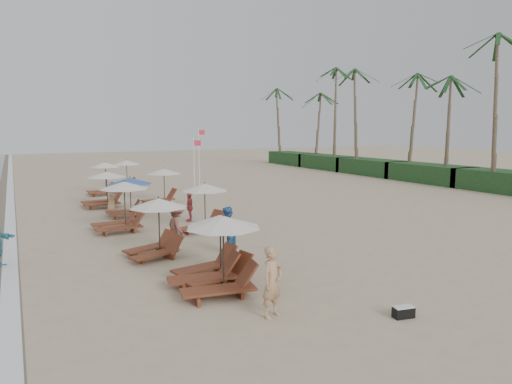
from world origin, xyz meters
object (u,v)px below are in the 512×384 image
beachgoer_near (272,282)px  beachgoer_mid_a (227,231)px  lounger_station_4 (127,195)px  beachgoer_far_b (111,198)px  lounger_station_2 (154,227)px  lounger_station_5 (103,190)px  flag_pole_near (194,163)px  lounger_station_6 (103,179)px  lounger_station_1 (213,251)px  beachgoer_far_a (190,207)px  inland_station_0 (201,204)px  inland_station_1 (161,183)px  lounger_station_3 (119,208)px  beachgoer_mid_b (177,227)px  duffel_bag (403,312)px  inland_station_2 (125,170)px  lounger_station_0 (215,258)px

beachgoer_near → beachgoer_mid_a: bearing=53.5°
lounger_station_4 → beachgoer_far_b: size_ratio=1.71×
lounger_station_2 → lounger_station_4: 8.57m
lounger_station_5 → flag_pole_near: size_ratio=0.67×
lounger_station_6 → lounger_station_1: bearing=-90.6°
beachgoer_far_a → inland_station_0: bearing=2.2°
inland_station_1 → beachgoer_mid_a: 13.07m
lounger_station_3 → beachgoer_mid_a: 6.71m
lounger_station_5 → beachgoer_mid_b: (0.84, -11.84, -0.17)m
lounger_station_6 → beachgoer_mid_b: size_ratio=1.34×
lounger_station_5 → beachgoer_mid_b: bearing=-85.9°
lounger_station_1 → lounger_station_6: size_ratio=1.07×
lounger_station_6 → lounger_station_2: bearing=-93.7°
lounger_station_6 → beachgoer_far_b: size_ratio=1.63×
beachgoer_far_a → duffel_bag: size_ratio=2.62×
lounger_station_2 → beachgoer_mid_a: (2.59, -0.95, -0.21)m
lounger_station_4 → beachgoer_far_a: (2.58, -2.80, -0.44)m
inland_station_1 → beachgoer_mid_b: size_ratio=1.54×
inland_station_2 → beachgoer_mid_b: size_ratio=1.43×
lounger_station_3 → beachgoer_mid_b: (1.33, -4.51, -0.20)m
beachgoer_near → beachgoer_mid_b: (-0.08, 7.56, -0.03)m
lounger_station_1 → beachgoer_far_b: bearing=92.0°
beachgoer_mid_b → beachgoer_far_b: beachgoer_mid_b is taller
inland_station_0 → inland_station_1: bearing=85.8°
duffel_bag → lounger_station_6: bearing=96.5°
lounger_station_0 → inland_station_1: size_ratio=0.99×
lounger_station_2 → lounger_station_6: lounger_station_6 is taller
lounger_station_2 → beachgoer_mid_b: bearing=29.9°
flag_pole_near → duffel_bag: bearing=-97.3°
lounger_station_4 → lounger_station_5: (-0.63, 3.95, -0.13)m
flag_pole_near → inland_station_1: bearing=-140.1°
lounger_station_2 → beachgoer_far_b: bearing=87.8°
lounger_station_5 → beachgoer_far_a: size_ratio=1.82×
lounger_station_1 → inland_station_2: bearing=84.2°
inland_station_2 → beachgoer_mid_a: 21.95m
lounger_station_4 → beachgoer_far_b: 2.34m
lounger_station_5 → inland_station_2: size_ratio=1.06×
lounger_station_1 → beachgoer_mid_a: bearing=57.2°
beachgoer_mid_b → duffel_bag: 9.71m
lounger_station_2 → duffel_bag: size_ratio=4.31×
lounger_station_2 → beachgoer_far_b: size_ratio=1.68×
inland_station_2 → beachgoer_far_b: (-3.01, -10.20, -0.68)m
lounger_station_3 → inland_station_0: lounger_station_3 is taller
lounger_station_5 → duffel_bag: bearing=-79.5°
inland_station_0 → beachgoer_mid_b: 3.43m
lounger_station_5 → beachgoer_far_a: (3.21, -6.75, -0.31)m
lounger_station_2 → lounger_station_6: 17.78m
beachgoer_far_a → beachgoer_far_b: beachgoer_far_a is taller
lounger_station_2 → lounger_station_3: 5.14m
lounger_station_3 → flag_pole_near: size_ratio=0.65×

